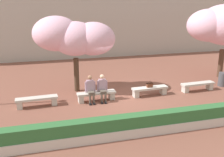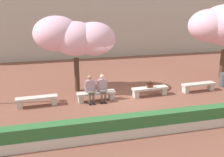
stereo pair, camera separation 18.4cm
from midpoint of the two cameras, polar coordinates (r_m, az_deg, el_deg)
name	(u,v)px [view 2 (the right image)]	position (r m, az deg, el deg)	size (l,w,h in m)	color
ground_plane	(124,98)	(13.08, 2.98, -4.27)	(100.00, 100.00, 0.00)	brown
building_facade	(86,9)	(23.59, -5.56, 14.86)	(28.00, 4.00, 7.90)	#B7B2A8
stone_bench_west_end	(37,100)	(12.45, -15.63, -4.50)	(1.88, 0.50, 0.45)	beige
stone_bench_near_west	(96,95)	(12.65, -3.01, -3.54)	(1.88, 0.50, 0.45)	beige
stone_bench_center	(150,90)	(13.43, 8.65, -2.49)	(1.88, 0.50, 0.45)	beige
stone_bench_near_east	(198,86)	(14.70, 18.65, -1.51)	(1.88, 0.50, 0.45)	beige
person_seated_left	(90,88)	(12.42, -4.32, -2.03)	(0.51, 0.68, 1.29)	black
person_seated_right	(102,87)	(12.53, -1.69, -1.82)	(0.51, 0.70, 1.29)	black
handbag	(150,85)	(13.32, 8.64, -1.41)	(0.30, 0.15, 0.34)	brown
cherry_tree_main	(75,37)	(13.62, -7.77, 8.96)	(4.15, 2.66, 3.94)	#473323
planter_hedge_foreground	(153,123)	(9.77, 9.49, -9.58)	(12.94, 0.50, 0.80)	beige
trash_bin	(223,80)	(15.99, 23.40, -0.26)	(0.44, 0.44, 0.78)	#4C4C51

